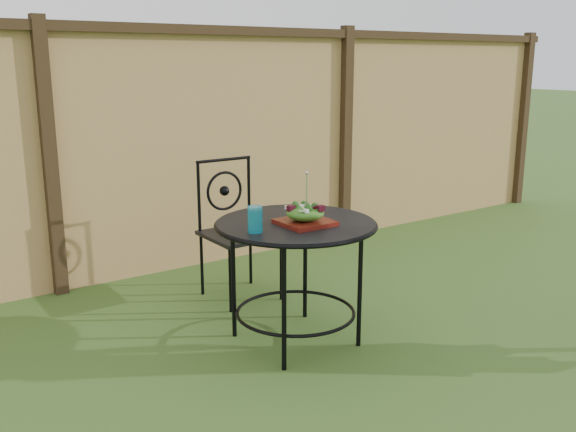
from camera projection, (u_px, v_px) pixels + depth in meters
name	position (u px, v px, depth m)	size (l,w,h in m)	color
ground	(410.00, 357.00, 3.57)	(60.00, 60.00, 0.00)	#274E19
fence	(216.00, 146.00, 5.09)	(8.00, 0.12, 1.90)	#E0B06F
patio_table	(296.00, 245.00, 3.64)	(0.92, 0.92, 0.72)	black
patio_chair	(236.00, 225.00, 4.41)	(0.46, 0.46, 0.95)	black
salad_plate	(305.00, 222.00, 3.55)	(0.27, 0.27, 0.02)	#46170A
salad	(305.00, 213.00, 3.54)	(0.21, 0.21, 0.08)	#235614
fork	(307.00, 190.00, 3.51)	(0.01, 0.01, 0.18)	silver
drinking_glass	(255.00, 219.00, 3.38)	(0.08, 0.08, 0.14)	#0D829E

